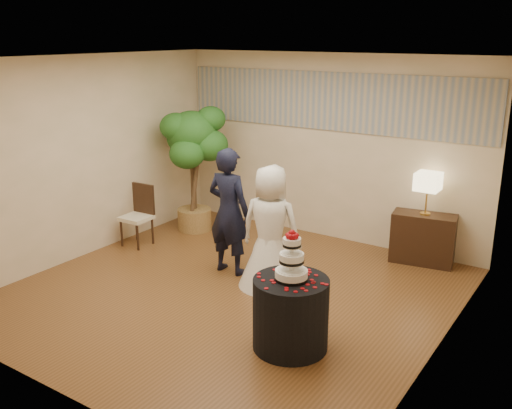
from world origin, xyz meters
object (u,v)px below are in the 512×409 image
Objects in this scene: wedding_cake at (292,255)px; ficus_tree at (193,169)px; side_chair at (136,216)px; bride at (271,227)px; groom at (229,211)px; cake_table at (291,314)px; table_lamp at (427,194)px; console at (423,239)px.

ficus_tree is at bearing 143.92° from wedding_cake.
ficus_tree is at bearing 73.51° from side_chair.
wedding_cake is at bearing 118.21° from bride.
bride is (0.68, -0.06, -0.06)m from groom.
ficus_tree is at bearing 143.92° from cake_table.
groom reaches higher than bride.
side_chair is at bearing 159.77° from wedding_cake.
ficus_tree reaches higher than side_chair.
bride is 1.52m from wedding_cake.
bride is 2.68× the size of table_lamp.
wedding_cake is 3.86m from ficus_tree.
groom is 0.83× the size of ficus_tree.
table_lamp is (1.36, 1.79, 0.22)m from bride.
bride is 1.55m from cake_table.
table_lamp reaches higher than side_chair.
cake_table is at bearing -22.25° from side_chair.
groom is 2.21× the size of cake_table.
table_lamp is 3.58m from ficus_tree.
console is at bearing 82.36° from cake_table.
cake_table is 0.37× the size of ficus_tree.
console is 0.92× the size of side_chair.
wedding_cake is 0.57× the size of side_chair.
cake_table is at bearing 143.08° from groom.
bride is 3.00× the size of wedding_cake.
wedding_cake reaches higher than side_chair.
table_lamp is (0.00, 0.00, 0.64)m from console.
side_chair is (-0.26, -1.03, -0.56)m from ficus_tree.
groom is 0.69m from bride.
table_lamp is at bearing 82.36° from cake_table.
table_lamp reaches higher than wedding_cake.
console is at bearing -138.96° from bride.
console is (1.36, 1.79, -0.43)m from bride.
table_lamp is at bearing 10.73° from ficus_tree.
wedding_cake is (0.96, -1.15, 0.23)m from bride.
side_chair is at bearing -104.47° from ficus_tree.
bride is 2.45m from ficus_tree.
cake_table is 1.31× the size of table_lamp.
groom is at bearing -17.19° from bride.
ficus_tree is at bearing -36.20° from groom.
groom is at bearing -3.20° from side_chair.
cake_table is 2.97m from console.
ficus_tree is (-3.52, -0.67, 0.02)m from table_lamp.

